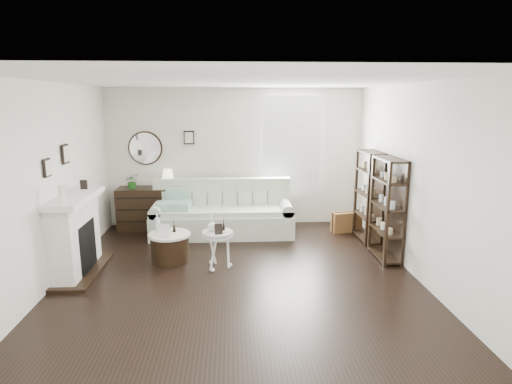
{
  "coord_description": "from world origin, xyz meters",
  "views": [
    {
      "loc": [
        -0.08,
        -5.67,
        2.45
      ],
      "look_at": [
        0.29,
        0.8,
        1.06
      ],
      "focal_mm": 30.0,
      "sensor_mm": 36.0,
      "label": 1
    }
  ],
  "objects": [
    {
      "name": "room",
      "position": [
        0.73,
        2.7,
        1.6
      ],
      "size": [
        5.5,
        5.5,
        5.5
      ],
      "color": "black",
      "rests_on": "ground"
    },
    {
      "name": "fireplace",
      "position": [
        -2.32,
        0.3,
        0.54
      ],
      "size": [
        0.5,
        1.4,
        1.84
      ],
      "color": "white",
      "rests_on": "ground"
    },
    {
      "name": "shelf_unit_far",
      "position": [
        2.33,
        1.55,
        0.8
      ],
      "size": [
        0.3,
        0.8,
        1.6
      ],
      "color": "black",
      "rests_on": "ground"
    },
    {
      "name": "shelf_unit_near",
      "position": [
        2.33,
        0.65,
        0.8
      ],
      "size": [
        0.3,
        0.8,
        1.6
      ],
      "color": "black",
      "rests_on": "ground"
    },
    {
      "name": "sofa",
      "position": [
        -0.26,
        2.08,
        0.33
      ],
      "size": [
        2.59,
        0.9,
        1.01
      ],
      "color": "beige",
      "rests_on": "ground"
    },
    {
      "name": "quilt",
      "position": [
        -1.11,
        1.95,
        0.59
      ],
      "size": [
        0.57,
        0.48,
        0.14
      ],
      "primitive_type": "cube",
      "rotation": [
        0.0,
        0.0,
        -0.06
      ],
      "color": "#2A9D70",
      "rests_on": "sofa"
    },
    {
      "name": "suitcase",
      "position": [
        2.09,
        2.06,
        0.19
      ],
      "size": [
        0.6,
        0.32,
        0.38
      ],
      "primitive_type": "cube",
      "rotation": [
        0.0,
        0.0,
        0.23
      ],
      "color": "brown",
      "rests_on": "ground"
    },
    {
      "name": "dresser",
      "position": [
        -1.66,
        2.47,
        0.41
      ],
      "size": [
        1.22,
        0.52,
        0.81
      ],
      "color": "black",
      "rests_on": "ground"
    },
    {
      "name": "table_lamp",
      "position": [
        -1.3,
        2.47,
        0.99
      ],
      "size": [
        0.23,
        0.23,
        0.36
      ],
      "primitive_type": null,
      "rotation": [
        0.0,
        0.0,
        -0.04
      ],
      "color": "white",
      "rests_on": "dresser"
    },
    {
      "name": "potted_plant",
      "position": [
        -1.96,
        2.42,
        0.96
      ],
      "size": [
        0.31,
        0.28,
        0.28
      ],
      "primitive_type": "imported",
      "rotation": [
        0.0,
        0.0,
        0.3
      ],
      "color": "#1C5919",
      "rests_on": "dresser"
    },
    {
      "name": "drum_table",
      "position": [
        -1.05,
        0.7,
        0.23
      ],
      "size": [
        0.64,
        0.64,
        0.45
      ],
      "rotation": [
        0.0,
        0.0,
        -0.26
      ],
      "color": "black",
      "rests_on": "ground"
    },
    {
      "name": "pedestal_table",
      "position": [
        -0.3,
        0.38,
        0.52
      ],
      "size": [
        0.47,
        0.47,
        0.56
      ],
      "rotation": [
        0.0,
        0.0,
        -0.41
      ],
      "color": "silver",
      "rests_on": "ground"
    },
    {
      "name": "eiffel_drum",
      "position": [
        -0.98,
        0.74,
        0.55
      ],
      "size": [
        0.13,
        0.13,
        0.2
      ],
      "primitive_type": null,
      "rotation": [
        0.0,
        0.0,
        -0.15
      ],
      "color": "black",
      "rests_on": "drum_table"
    },
    {
      "name": "bottle_drum",
      "position": [
        -1.21,
        0.63,
        0.61
      ],
      "size": [
        0.08,
        0.08,
        0.33
      ],
      "primitive_type": "cylinder",
      "color": "silver",
      "rests_on": "drum_table"
    },
    {
      "name": "card_frame_drum",
      "position": [
        -1.1,
        0.54,
        0.55
      ],
      "size": [
        0.15,
        0.07,
        0.2
      ],
      "primitive_type": "cube",
      "rotation": [
        -0.21,
        0.0,
        0.07
      ],
      "color": "silver",
      "rests_on": "drum_table"
    },
    {
      "name": "eiffel_ped",
      "position": [
        -0.21,
        0.41,
        0.66
      ],
      "size": [
        0.12,
        0.12,
        0.18
      ],
      "primitive_type": null,
      "rotation": [
        0.0,
        0.0,
        0.17
      ],
      "color": "black",
      "rests_on": "pedestal_table"
    },
    {
      "name": "flask_ped",
      "position": [
        -0.38,
        0.4,
        0.69
      ],
      "size": [
        0.14,
        0.14,
        0.26
      ],
      "primitive_type": null,
      "color": "silver",
      "rests_on": "pedestal_table"
    },
    {
      "name": "card_frame_ped",
      "position": [
        -0.28,
        0.26,
        0.64
      ],
      "size": [
        0.12,
        0.06,
        0.15
      ],
      "primitive_type": "cube",
      "rotation": [
        -0.21,
        0.0,
        0.16
      ],
      "color": "black",
      "rests_on": "pedestal_table"
    }
  ]
}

